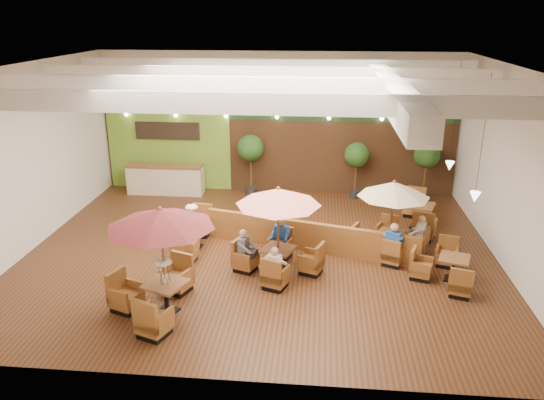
# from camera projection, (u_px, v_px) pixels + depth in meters

# --- Properties ---
(room) EXTENTS (14.04, 14.00, 5.52)m
(room) POSITION_uv_depth(u_px,v_px,m) (273.00, 126.00, 16.03)
(room) COLOR #381E0F
(room) RESTS_ON ground
(service_counter) EXTENTS (3.00, 0.75, 1.18)m
(service_counter) POSITION_uv_depth(u_px,v_px,m) (166.00, 179.00, 21.11)
(service_counter) COLOR beige
(service_counter) RESTS_ON ground
(booth_divider) EXTENTS (6.50, 1.93, 0.93)m
(booth_divider) POSITION_uv_depth(u_px,v_px,m) (308.00, 236.00, 16.06)
(booth_divider) COLOR brown
(booth_divider) RESTS_ON ground
(table_0) EXTENTS (2.69, 2.85, 2.74)m
(table_0) POSITION_uv_depth(u_px,v_px,m) (159.00, 238.00, 12.25)
(table_0) COLOR brown
(table_0) RESTS_ON ground
(table_1) EXTENTS (2.61, 2.61, 2.52)m
(table_1) POSITION_uv_depth(u_px,v_px,m) (278.00, 214.00, 14.30)
(table_1) COLOR brown
(table_1) RESTS_ON ground
(table_2) EXTENTS (2.40, 2.40, 2.30)m
(table_2) POSITION_uv_depth(u_px,v_px,m) (393.00, 203.00, 15.54)
(table_2) COLOR brown
(table_2) RESTS_ON ground
(table_3) EXTENTS (0.98, 2.71, 1.57)m
(table_3) POSITION_uv_depth(u_px,v_px,m) (193.00, 233.00, 16.23)
(table_3) COLOR brown
(table_3) RESTS_ON ground
(table_4) EXTENTS (1.69, 2.42, 0.86)m
(table_4) POSITION_uv_depth(u_px,v_px,m) (444.00, 269.00, 14.35)
(table_4) COLOR brown
(table_4) RESTS_ON ground
(table_5) EXTENTS (1.18, 2.90, 1.02)m
(table_5) POSITION_uv_depth(u_px,v_px,m) (419.00, 216.00, 17.84)
(table_5) COLOR brown
(table_5) RESTS_ON ground
(topiary_0) EXTENTS (1.04, 1.04, 2.41)m
(topiary_0) POSITION_uv_depth(u_px,v_px,m) (251.00, 151.00, 20.59)
(topiary_0) COLOR black
(topiary_0) RESTS_ON ground
(topiary_1) EXTENTS (0.95, 0.95, 2.21)m
(topiary_1) POSITION_uv_depth(u_px,v_px,m) (357.00, 157.00, 20.28)
(topiary_1) COLOR black
(topiary_1) RESTS_ON ground
(topiary_2) EXTENTS (0.98, 0.98, 2.27)m
(topiary_2) POSITION_uv_depth(u_px,v_px,m) (427.00, 157.00, 20.03)
(topiary_2) COLOR black
(topiary_2) RESTS_ON ground
(diner_0) EXTENTS (0.41, 0.37, 0.74)m
(diner_0) POSITION_uv_depth(u_px,v_px,m) (275.00, 263.00, 13.77)
(diner_0) COLOR white
(diner_0) RESTS_ON ground
(diner_1) EXTENTS (0.42, 0.37, 0.77)m
(diner_1) POSITION_uv_depth(u_px,v_px,m) (281.00, 234.00, 15.49)
(diner_1) COLOR #234F98
(diner_1) RESTS_ON ground
(diner_2) EXTENTS (0.36, 0.41, 0.78)m
(diner_2) POSITION_uv_depth(u_px,v_px,m) (245.00, 246.00, 14.71)
(diner_2) COLOR slate
(diner_2) RESTS_ON ground
(diner_3) EXTENTS (0.47, 0.45, 0.85)m
(diner_3) POSITION_uv_depth(u_px,v_px,m) (394.00, 240.00, 15.02)
(diner_3) COLOR #234F98
(diner_3) RESTS_ON ground
(diner_4) EXTENTS (0.40, 0.43, 0.78)m
(diner_4) POSITION_uv_depth(u_px,v_px,m) (419.00, 231.00, 15.74)
(diner_4) COLOR white
(diner_4) RESTS_ON ground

